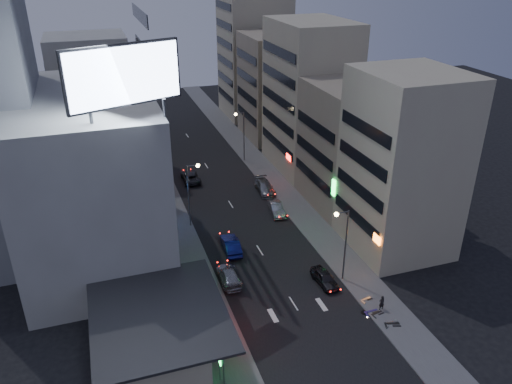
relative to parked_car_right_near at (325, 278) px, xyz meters
name	(u,v)px	position (x,y,z in m)	size (l,w,h in m)	color
ground	(311,331)	(-4.22, -5.96, -0.69)	(180.00, 180.00, 0.00)	black
sidewalk_left	(166,200)	(-12.22, 24.04, -0.63)	(4.00, 120.00, 0.12)	#4C4C4F
sidewalk_right	(276,184)	(3.78, 24.04, -0.63)	(4.00, 120.00, 0.12)	#4C4C4F
food_court	(149,333)	(-18.11, -3.96, 1.29)	(11.00, 13.00, 3.88)	#B2AB8C
white_building	(91,177)	(-21.22, 14.04, 8.31)	(14.00, 24.00, 18.00)	#A7A7A2
shophouse_near	(402,164)	(10.78, 4.54, 9.31)	(10.00, 11.00, 20.00)	#B2AB8C
shophouse_mid	(353,145)	(11.28, 16.04, 7.31)	(11.00, 12.00, 16.00)	gray
shophouse_far	(309,97)	(10.78, 29.04, 10.31)	(10.00, 14.00, 22.00)	#B2AB8C
far_left_a	(94,104)	(-19.72, 39.04, 9.31)	(11.00, 10.00, 20.00)	#A7A7A2
far_left_b	(90,99)	(-20.22, 52.04, 6.81)	(12.00, 10.00, 15.00)	gray
far_right_a	(277,87)	(11.28, 44.04, 8.31)	(11.00, 12.00, 18.00)	gray
far_right_b	(254,55)	(11.78, 58.04, 11.31)	(12.00, 12.00, 24.00)	#B2AB8C
billboard	(124,76)	(-17.21, 4.01, 20.97)	(9.52, 3.75, 6.20)	#595B60
street_lamp_right_near	(343,236)	(1.69, 0.04, 4.67)	(1.60, 0.44, 8.02)	#595B60
street_lamp_left	(191,186)	(-10.12, 16.04, 4.67)	(1.60, 0.44, 8.02)	#595B60
street_lamp_right_far	(241,130)	(1.69, 34.04, 4.67)	(1.60, 0.44, 8.02)	#595B60
parked_car_right_near	(325,278)	(0.00, 0.00, 0.00)	(1.63, 4.05, 1.38)	#242429
parked_car_right_mid	(276,208)	(0.67, 15.71, 0.02)	(1.49, 4.28, 1.41)	#A8ABB0
parked_car_left	(191,177)	(-7.74, 29.08, 0.01)	(2.32, 5.04, 1.40)	#2B2A30
parked_car_right_far	(265,187)	(1.38, 22.11, 0.07)	(2.14, 5.26, 1.53)	gray
road_car_blue	(231,245)	(-7.35, 8.98, 0.10)	(1.68, 4.83, 1.59)	navy
road_car_silver	(229,275)	(-9.14, 3.53, 0.02)	(1.98, 4.87, 1.41)	#92939A
person	(382,303)	(3.24, -5.52, 0.20)	(0.57, 0.37, 1.55)	black
scooter_black_a	(400,317)	(3.84, -7.72, 0.06)	(2.06, 0.69, 1.26)	black
scooter_silver_a	(397,315)	(3.80, -7.23, -0.01)	(1.84, 0.61, 1.12)	silver
scooter_blue	(377,303)	(2.90, -5.31, 0.05)	(2.02, 0.67, 1.23)	navy
scooter_black_b	(381,306)	(3.16, -5.66, -0.02)	(1.79, 0.60, 1.09)	black
scooter_silver_b	(370,292)	(3.24, -3.46, -0.04)	(1.73, 0.58, 1.05)	#A1A3A8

